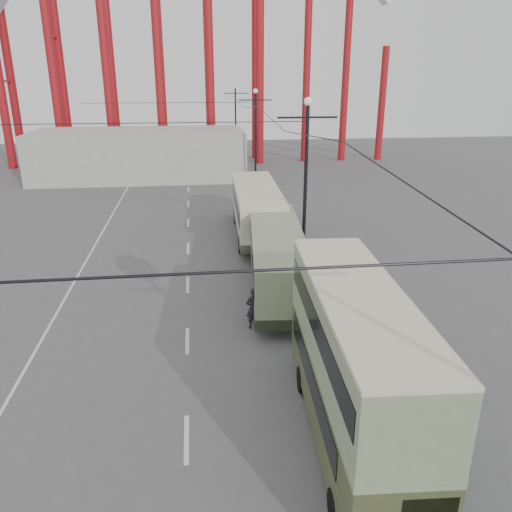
{
  "coord_description": "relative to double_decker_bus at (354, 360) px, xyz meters",
  "views": [
    {
      "loc": [
        -0.46,
        -8.44,
        10.24
      ],
      "look_at": [
        2.08,
        11.66,
        3.0
      ],
      "focal_mm": 35.0,
      "sensor_mm": 36.0,
      "label": 1
    }
  ],
  "objects": [
    {
      "name": "road_markings",
      "position": [
        -4.69,
        16.32,
        -2.73
      ],
      "size": [
        12.52,
        120.0,
        0.01
      ],
      "color": "silver",
      "rests_on": "ground"
    },
    {
      "name": "lamp_post_mid",
      "position": [
        1.77,
        14.62,
        1.94
      ],
      "size": [
        3.2,
        0.44,
        9.32
      ],
      "color": "black",
      "rests_on": "ground"
    },
    {
      "name": "lamp_post_far",
      "position": [
        1.77,
        36.62,
        1.94
      ],
      "size": [
        3.2,
        0.44,
        9.32
      ],
      "color": "black",
      "rests_on": "ground"
    },
    {
      "name": "lamp_post_distant",
      "position": [
        1.77,
        58.62,
        1.94
      ],
      "size": [
        3.2,
        0.44,
        9.32
      ],
      "color": "black",
      "rests_on": "ground"
    },
    {
      "name": "fairground_shed",
      "position": [
        -9.83,
        43.62,
        -0.24
      ],
      "size": [
        22.0,
        10.0,
        5.0
      ],
      "primitive_type": "cube",
      "color": "#9B9A96",
      "rests_on": "ground"
    },
    {
      "name": "double_decker_bus",
      "position": [
        0.0,
        0.0,
        0.0
      ],
      "size": [
        2.87,
        9.24,
        4.89
      ],
      "rotation": [
        0.0,
        0.0,
        -0.06
      ],
      "color": "#373E21",
      "rests_on": "ground"
    },
    {
      "name": "single_decker_green",
      "position": [
        -0.31,
        11.39,
        -0.98
      ],
      "size": [
        3.59,
        11.2,
        3.11
      ],
      "rotation": [
        0.0,
        0.0,
        -0.1
      ],
      "color": "gray",
      "rests_on": "ground"
    },
    {
      "name": "single_decker_cream",
      "position": [
        -0.16,
        20.73,
        -0.8
      ],
      "size": [
        3.25,
        11.2,
        3.45
      ],
      "rotation": [
        0.0,
        0.0,
        -0.04
      ],
      "color": "beige",
      "rests_on": "ground"
    },
    {
      "name": "pedestrian",
      "position": [
        -1.98,
        7.47,
        -1.82
      ],
      "size": [
        0.78,
        0.63,
        1.84
      ],
      "primitive_type": "imported",
      "rotation": [
        0.0,
        0.0,
        3.47
      ],
      "color": "black",
      "rests_on": "ground"
    }
  ]
}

